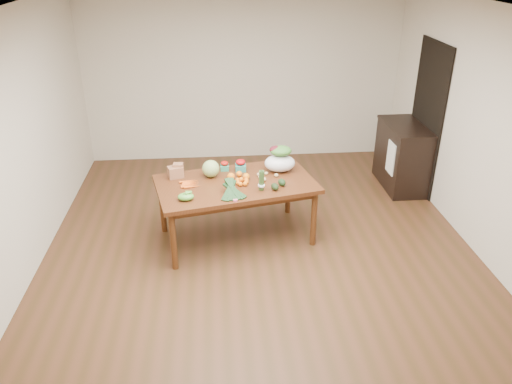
{
  "coord_description": "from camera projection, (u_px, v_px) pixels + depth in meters",
  "views": [
    {
      "loc": [
        -0.48,
        -4.86,
        3.23
      ],
      "look_at": [
        -0.05,
        0.0,
        0.8
      ],
      "focal_mm": 35.0,
      "sensor_mm": 36.0,
      "label": 1
    }
  ],
  "objects": [
    {
      "name": "paper_bag",
      "position": [
        175.0,
        171.0,
        5.88
      ],
      "size": [
        0.27,
        0.24,
        0.16
      ],
      "primitive_type": null,
      "rotation": [
        0.0,
        0.0,
        0.22
      ],
      "color": "brown",
      "rests_on": "dining_table"
    },
    {
      "name": "orange_c",
      "position": [
        246.0,
        177.0,
        5.84
      ],
      "size": [
        0.08,
        0.08,
        0.08
      ],
      "primitive_type": "sphere",
      "color": "orange",
      "rests_on": "dining_table"
    },
    {
      "name": "potato_b",
      "position": [
        264.0,
        179.0,
        5.81
      ],
      "size": [
        0.06,
        0.05,
        0.05
      ],
      "primitive_type": "ellipsoid",
      "color": "tan",
      "rests_on": "dining_table"
    },
    {
      "name": "orange_a",
      "position": [
        231.0,
        177.0,
        5.83
      ],
      "size": [
        0.09,
        0.09,
        0.09
      ],
      "primitive_type": "sphere",
      "color": "orange",
      "rests_on": "dining_table"
    },
    {
      "name": "ceiling",
      "position": [
        262.0,
        8.0,
        4.61
      ],
      "size": [
        5.0,
        6.0,
        0.02
      ],
      "primitive_type": "cube",
      "color": "white",
      "rests_on": "room_walls"
    },
    {
      "name": "floor",
      "position": [
        261.0,
        253.0,
        5.82
      ],
      "size": [
        6.0,
        6.0,
        0.0
      ],
      "primitive_type": "plane",
      "color": "#4E2D1A",
      "rests_on": "ground"
    },
    {
      "name": "snap_pea_bag",
      "position": [
        186.0,
        197.0,
        5.37
      ],
      "size": [
        0.18,
        0.13,
        0.08
      ],
      "primitive_type": "ellipsoid",
      "color": "#61AE3B",
      "rests_on": "dining_table"
    },
    {
      "name": "doorway_dark",
      "position": [
        427.0,
        118.0,
        6.97
      ],
      "size": [
        0.02,
        1.0,
        2.1
      ],
      "primitive_type": "cube",
      "color": "black",
      "rests_on": "floor"
    },
    {
      "name": "cabinet",
      "position": [
        402.0,
        156.0,
        7.24
      ],
      "size": [
        0.52,
        1.02,
        0.94
      ],
      "primitive_type": "cube",
      "color": "black",
      "rests_on": "floor"
    },
    {
      "name": "dining_table",
      "position": [
        236.0,
        210.0,
        5.96
      ],
      "size": [
        1.98,
        1.37,
        0.75
      ],
      "primitive_type": "cube",
      "rotation": [
        0.0,
        0.0,
        0.22
      ],
      "color": "#502812",
      "rests_on": "floor"
    },
    {
      "name": "avocado_a",
      "position": [
        275.0,
        187.0,
        5.6
      ],
      "size": [
        0.11,
        0.13,
        0.08
      ],
      "primitive_type": "ellipsoid",
      "rotation": [
        0.0,
        0.0,
        0.3
      ],
      "color": "black",
      "rests_on": "dining_table"
    },
    {
      "name": "avocado_b",
      "position": [
        282.0,
        182.0,
        5.7
      ],
      "size": [
        0.11,
        0.14,
        0.08
      ],
      "primitive_type": "ellipsoid",
      "rotation": [
        0.0,
        0.0,
        0.3
      ],
      "color": "black",
      "rests_on": "dining_table"
    },
    {
      "name": "potato_e",
      "position": [
        276.0,
        175.0,
        5.92
      ],
      "size": [
        0.05,
        0.04,
        0.04
      ],
      "primitive_type": "ellipsoid",
      "color": "#D6C17B",
      "rests_on": "dining_table"
    },
    {
      "name": "orange_b",
      "position": [
        239.0,
        174.0,
        5.92
      ],
      "size": [
        0.07,
        0.07,
        0.07
      ],
      "primitive_type": "sphere",
      "color": "orange",
      "rests_on": "dining_table"
    },
    {
      "name": "strawberry_basket_a",
      "position": [
        225.0,
        167.0,
        6.09
      ],
      "size": [
        0.12,
        0.12,
        0.09
      ],
      "primitive_type": null,
      "rotation": [
        0.0,
        0.0,
        0.22
      ],
      "color": "#B71C0C",
      "rests_on": "dining_table"
    },
    {
      "name": "cabbage",
      "position": [
        211.0,
        169.0,
        5.89
      ],
      "size": [
        0.21,
        0.21,
        0.21
      ],
      "primitive_type": "sphere",
      "color": "#95B568",
      "rests_on": "dining_table"
    },
    {
      "name": "kale_bunch",
      "position": [
        233.0,
        190.0,
        5.42
      ],
      "size": [
        0.4,
        0.46,
        0.16
      ],
      "primitive_type": null,
      "rotation": [
        0.0,
        0.0,
        0.22
      ],
      "color": "#163217",
      "rests_on": "dining_table"
    },
    {
      "name": "potato_d",
      "position": [
        259.0,
        174.0,
        5.94
      ],
      "size": [
        0.05,
        0.04,
        0.04
      ],
      "primitive_type": "ellipsoid",
      "color": "tan",
      "rests_on": "dining_table"
    },
    {
      "name": "asparagus_bundle",
      "position": [
        261.0,
        180.0,
        5.54
      ],
      "size": [
        0.1,
        0.13,
        0.26
      ],
      "primitive_type": null,
      "rotation": [
        0.15,
        0.0,
        0.22
      ],
      "color": "#476D32",
      "rests_on": "dining_table"
    },
    {
      "name": "salad_bag",
      "position": [
        280.0,
        160.0,
        6.02
      ],
      "size": [
        0.42,
        0.35,
        0.29
      ],
      "primitive_type": null,
      "rotation": [
        0.0,
        0.0,
        0.22
      ],
      "color": "white",
      "rests_on": "dining_table"
    },
    {
      "name": "potato_a",
      "position": [
        260.0,
        177.0,
        5.87
      ],
      "size": [
        0.06,
        0.05,
        0.05
      ],
      "primitive_type": "ellipsoid",
      "color": "#D2BF79",
      "rests_on": "dining_table"
    },
    {
      "name": "mandarin_cluster",
      "position": [
        241.0,
        181.0,
        5.74
      ],
      "size": [
        0.21,
        0.21,
        0.09
      ],
      "primitive_type": null,
      "rotation": [
        0.0,
        0.0,
        0.22
      ],
      "color": "orange",
      "rests_on": "dining_table"
    },
    {
      "name": "carrots",
      "position": [
        190.0,
        184.0,
        5.73
      ],
      "size": [
        0.26,
        0.26,
        0.03
      ],
      "primitive_type": null,
      "rotation": [
        0.0,
        0.0,
        0.22
      ],
      "color": "orange",
      "rests_on": "dining_table"
    },
    {
      "name": "room_walls",
      "position": [
        261.0,
        145.0,
        5.21
      ],
      "size": [
        5.02,
        6.02,
        2.7
      ],
      "color": "beige",
      "rests_on": "floor"
    },
    {
      "name": "potato_c",
      "position": [
        266.0,
        173.0,
        5.97
      ],
      "size": [
        0.04,
        0.04,
        0.04
      ],
      "primitive_type": "ellipsoid",
      "color": "tan",
      "rests_on": "dining_table"
    },
    {
      "name": "strawberry_basket_b",
      "position": [
        241.0,
        166.0,
        6.07
      ],
      "size": [
        0.15,
        0.15,
        0.11
      ],
      "primitive_type": null,
      "rotation": [
        0.0,
        0.0,
        0.22
      ],
      "color": "red",
      "rests_on": "dining_table"
    },
    {
      "name": "dish_towel",
      "position": [
        391.0,
        158.0,
        6.97
      ],
      "size": [
        0.02,
        0.28,
        0.45
      ],
      "primitive_type": "cube",
      "color": "white",
      "rests_on": "cabinet"
    }
  ]
}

